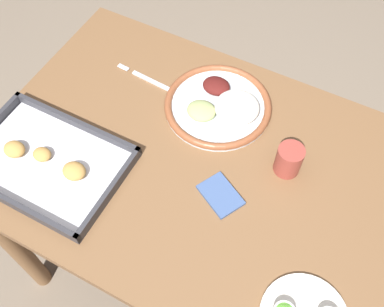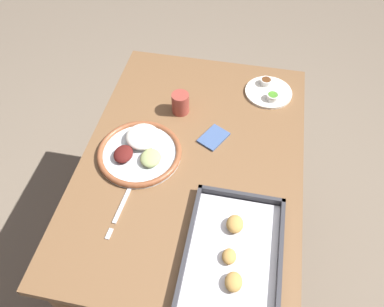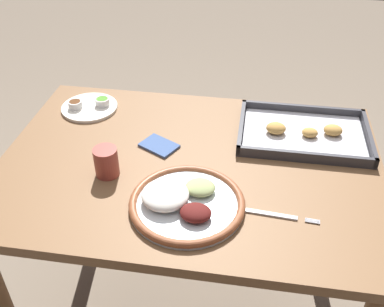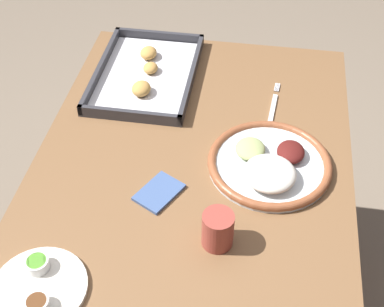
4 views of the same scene
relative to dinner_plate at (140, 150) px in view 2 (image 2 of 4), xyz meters
The scene contains 8 objects.
ground_plane 0.80m from the dinner_plate, 95.17° to the left, with size 8.00×8.00×0.00m, color #7A6B59.
dining_table 0.23m from the dinner_plate, 95.17° to the left, with size 1.07×0.74×0.76m.
dinner_plate is the anchor object (origin of this frame).
fork 0.20m from the dinner_plate, ahead, with size 0.23×0.03×0.00m.
saucer_plate 0.56m from the dinner_plate, 133.42° to the left, with size 0.18×0.18×0.03m.
baking_tray 0.47m from the dinner_plate, 49.86° to the left, with size 0.39×0.27×0.04m.
drinking_cup 0.25m from the dinner_plate, 157.66° to the left, with size 0.06×0.06×0.08m.
napkin 0.26m from the dinner_plate, 116.14° to the left, with size 0.12×0.11×0.01m.
Camera 2 is at (0.77, 0.15, 1.76)m, focal length 35.00 mm.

